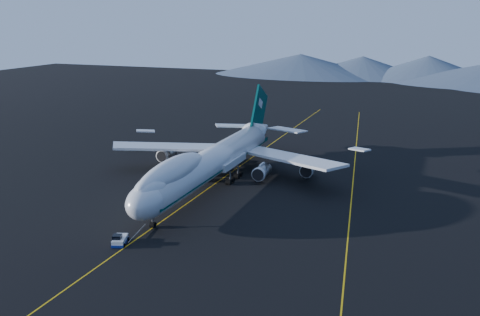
% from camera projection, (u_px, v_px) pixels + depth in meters
% --- Properties ---
extents(ground, '(500.00, 500.00, 0.00)m').
position_uv_depth(ground, '(212.00, 186.00, 121.15)').
color(ground, black).
rests_on(ground, ground).
extents(taxiway_line_main, '(0.25, 220.00, 0.01)m').
position_uv_depth(taxiway_line_main, '(212.00, 186.00, 121.15)').
color(taxiway_line_main, '#E2AF0D').
rests_on(taxiway_line_main, ground).
extents(taxiway_line_side, '(28.08, 198.09, 0.01)m').
position_uv_depth(taxiway_line_side, '(352.00, 188.00, 119.75)').
color(taxiway_line_side, '#E2AF0D').
rests_on(taxiway_line_side, ground).
extents(boeing_747, '(59.62, 72.43, 19.37)m').
position_uv_depth(boeing_747, '(212.00, 161.00, 119.69)').
color(boeing_747, silver).
rests_on(boeing_747, ground).
extents(pushback_tug, '(3.31, 4.53, 1.78)m').
position_uv_depth(pushback_tug, '(120.00, 241.00, 90.19)').
color(pushback_tug, silver).
rests_on(pushback_tug, ground).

